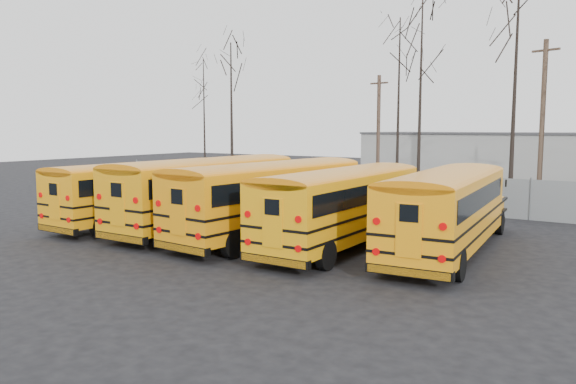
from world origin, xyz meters
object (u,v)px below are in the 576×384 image
Objects in this scene: bus_e at (448,204)px; utility_pole_right at (542,119)px; bus_b at (210,187)px; bus_a at (146,187)px; bus_d at (345,201)px; bus_c at (273,193)px; utility_pole_left at (378,133)px.

utility_pole_right is at bearing 84.81° from bus_e.
utility_pole_right is at bearing 60.96° from bus_b.
bus_e is 18.38m from utility_pole_right.
bus_e is at bearing 7.14° from bus_a.
bus_b is at bearing 178.87° from bus_d.
bus_c is (3.51, -0.13, -0.03)m from bus_b.
utility_pole_right is (13.85, 19.59, 3.31)m from bus_a.
bus_d is 1.11× the size of utility_pole_right.
utility_pole_left is (-6.51, 17.29, 2.37)m from bus_d.
bus_e is 19.34m from utility_pole_left.
bus_b is 1.06× the size of bus_d.
bus_b reaches higher than bus_c.
bus_d is 1.35× the size of utility_pole_left.
bus_c is 6.93m from bus_e.
utility_pole_right is at bearing 74.47° from bus_c.
bus_e is at bearing -70.29° from utility_pole_right.
utility_pole_left is (0.22, 17.25, 2.25)m from bus_b.
utility_pole_right is at bearing 55.67° from bus_a.
bus_b is at bearing 10.12° from bus_a.
bus_d is (10.21, 0.52, 0.03)m from bus_a.
bus_b reaches higher than bus_e.
bus_e is (6.84, 1.08, -0.07)m from bus_c.
bus_b is at bearing -177.99° from bus_c.
bus_c is 20.60m from utility_pole_right.
bus_b is at bearing -179.92° from bus_e.
bus_c is 1.06× the size of bus_d.
bus_d is at bearing 5.74° from bus_c.
bus_d reaches higher than bus_a.
utility_pole_right reaches higher than bus_b.
bus_b is at bearing -98.81° from utility_pole_right.
utility_pole_right reaches higher than bus_a.
bus_c is at bearing -179.18° from bus_d.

